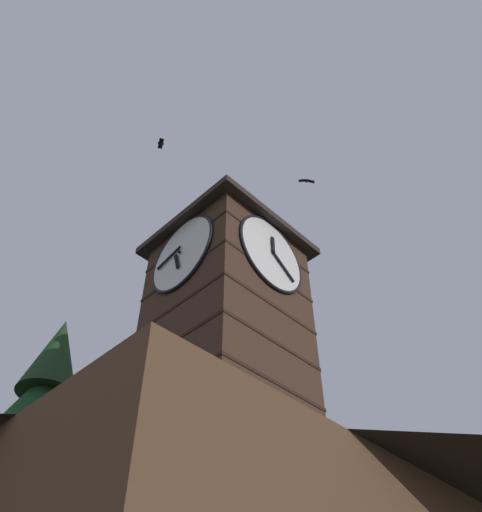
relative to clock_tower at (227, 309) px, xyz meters
The scene contains 4 objects.
clock_tower is the anchor object (origin of this frame).
moon 31.08m from the clock_tower, 109.25° to the right, with size 1.60×1.60×1.60m.
flying_bird_high 9.17m from the clock_tower, 39.41° to the right, with size 0.41×0.53×0.15m.
flying_bird_low 8.99m from the clock_tower, 156.67° to the left, with size 0.63×0.55×0.11m.
Camera 1 is at (11.26, 8.91, 1.44)m, focal length 37.18 mm.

